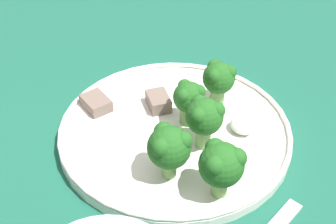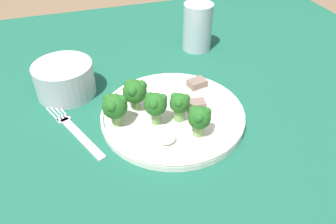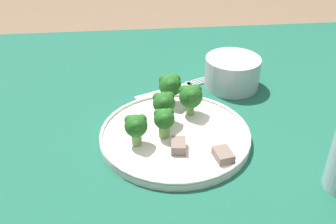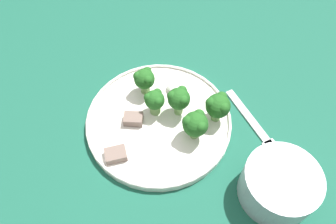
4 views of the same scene
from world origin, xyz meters
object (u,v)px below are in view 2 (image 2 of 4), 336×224
fork (75,131)px  cream_bowl (65,80)px  drinking_glass (197,29)px  dinner_plate (173,114)px

fork → cream_bowl: bearing=91.2°
cream_bowl → drinking_glass: size_ratio=1.04×
cream_bowl → drinking_glass: drinking_glass is taller
dinner_plate → drinking_glass: bearing=59.4°
fork → drinking_glass: size_ratio=1.57×
dinner_plate → drinking_glass: 0.30m
drinking_glass → dinner_plate: bearing=-120.6°
dinner_plate → fork: dinner_plate is taller
drinking_glass → cream_bowl: bearing=-162.8°
dinner_plate → fork: size_ratio=1.50×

